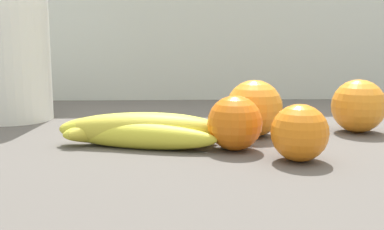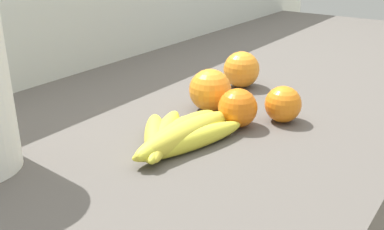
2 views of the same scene
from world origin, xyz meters
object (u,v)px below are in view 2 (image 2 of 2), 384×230
(banana_bunch, at_px, (176,136))
(orange_right, at_px, (238,108))
(orange_center, at_px, (283,104))
(orange_back_right, at_px, (242,70))
(orange_front, at_px, (210,90))

(banana_bunch, bearing_deg, orange_right, -16.88)
(orange_center, height_order, orange_right, orange_right)
(orange_center, bearing_deg, banana_bunch, 154.17)
(banana_bunch, bearing_deg, orange_center, -25.83)
(orange_center, relative_size, orange_back_right, 0.83)
(orange_right, bearing_deg, orange_center, -39.61)
(orange_front, distance_m, orange_back_right, 0.16)
(banana_bunch, distance_m, orange_center, 0.21)
(orange_right, bearing_deg, orange_back_right, 27.54)
(orange_front, bearing_deg, orange_back_right, 7.61)
(banana_bunch, xyz_separation_m, orange_right, (0.12, -0.04, 0.02))
(orange_right, bearing_deg, banana_bunch, 163.12)
(banana_bunch, distance_m, orange_front, 0.17)
(orange_right, bearing_deg, orange_front, 64.81)
(orange_back_right, relative_size, orange_right, 1.15)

